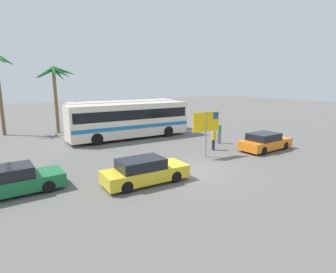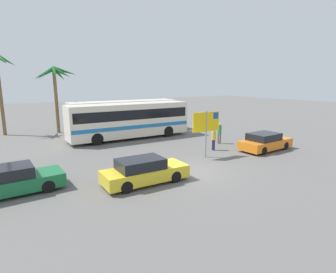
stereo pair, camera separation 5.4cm
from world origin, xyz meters
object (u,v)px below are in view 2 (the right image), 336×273
(car_orange, at_px, (265,142))
(pedestrian_near_sign, at_px, (219,132))
(bus_rear_coach, at_px, (125,115))
(pedestrian_crossing_lot, at_px, (214,138))
(bus_front_coach, at_px, (130,119))
(car_yellow, at_px, (144,171))
(ferry_sign, at_px, (207,124))
(car_green, at_px, (11,181))

(car_orange, xyz_separation_m, pedestrian_near_sign, (-1.43, 3.49, 0.38))
(bus_rear_coach, height_order, pedestrian_crossing_lot, bus_rear_coach)
(bus_front_coach, relative_size, car_yellow, 2.48)
(bus_front_coach, height_order, pedestrian_crossing_lot, bus_front_coach)
(bus_rear_coach, bearing_deg, ferry_sign, -84.53)
(bus_rear_coach, height_order, car_orange, bus_rear_coach)
(bus_rear_coach, height_order, pedestrian_near_sign, bus_rear_coach)
(car_yellow, xyz_separation_m, car_orange, (10.84, 1.39, 0.00))
(bus_rear_coach, xyz_separation_m, car_yellow, (-4.72, -13.74, -1.15))
(bus_rear_coach, relative_size, pedestrian_crossing_lot, 6.67)
(car_orange, bearing_deg, ferry_sign, 167.06)
(car_yellow, distance_m, car_green, 6.17)
(bus_rear_coach, distance_m, car_green, 15.87)
(bus_front_coach, height_order, car_green, bus_front_coach)
(bus_rear_coach, bearing_deg, bus_front_coach, -105.09)
(ferry_sign, bearing_deg, pedestrian_near_sign, 36.26)
(bus_front_coach, distance_m, bus_rear_coach, 3.19)
(ferry_sign, xyz_separation_m, car_green, (-11.67, -0.25, -1.69))
(car_yellow, relative_size, pedestrian_crossing_lot, 2.69)
(pedestrian_near_sign, bearing_deg, car_green, 130.12)
(pedestrian_crossing_lot, height_order, pedestrian_near_sign, pedestrian_near_sign)
(bus_front_coach, xyz_separation_m, car_yellow, (-3.89, -10.66, -1.15))
(pedestrian_crossing_lot, bearing_deg, ferry_sign, -134.07)
(bus_front_coach, distance_m, car_orange, 11.64)
(car_orange, relative_size, pedestrian_crossing_lot, 2.72)
(bus_rear_coach, xyz_separation_m, car_orange, (6.12, -12.35, -1.15))
(ferry_sign, xyz_separation_m, car_yellow, (-5.82, -2.20, -1.69))
(bus_rear_coach, distance_m, car_yellow, 14.58)
(car_orange, distance_m, pedestrian_crossing_lot, 3.89)
(car_yellow, bearing_deg, ferry_sign, 20.70)
(car_green, bearing_deg, ferry_sign, -1.82)
(bus_rear_coach, xyz_separation_m, car_green, (-10.57, -11.79, -1.15))
(bus_rear_coach, relative_size, pedestrian_near_sign, 6.33)
(bus_front_coach, height_order, bus_rear_coach, same)
(ferry_sign, distance_m, car_orange, 5.35)
(car_orange, bearing_deg, car_yellow, -176.44)
(car_yellow, distance_m, pedestrian_near_sign, 10.60)
(car_orange, distance_m, car_green, 16.70)
(car_green, bearing_deg, car_yellow, -21.53)
(bus_front_coach, xyz_separation_m, bus_rear_coach, (0.83, 3.08, 0.00))
(ferry_sign, height_order, pedestrian_near_sign, ferry_sign)
(ferry_sign, bearing_deg, car_yellow, -159.74)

